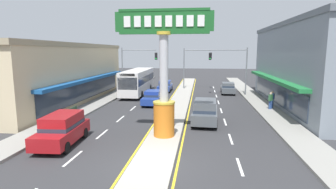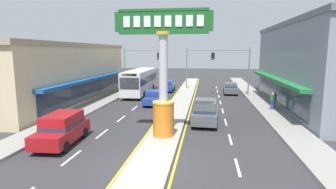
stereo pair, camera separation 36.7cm
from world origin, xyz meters
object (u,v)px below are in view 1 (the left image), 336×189
Objects in this scene: suv_near_left_lane at (205,111)px; sedan_kerb_right at (153,97)px; storefront_right at (328,66)px; traffic_light_right_side at (233,63)px; traffic_light_median_far at (194,62)px; pedestrian_near_kerb at (271,100)px; traffic_light_left_side at (135,63)px; sedan_near_right_lane at (165,86)px; district_sign at (164,81)px; storefront_left at (47,73)px; sedan_mid_left_lane at (228,88)px; bus_far_right_lane at (138,80)px; pedestrian_far_side at (272,98)px; street_bench at (71,112)px; suv_far_left_oncoming at (62,129)px.

suv_near_left_lane reaches higher than sedan_kerb_right.
storefront_right reaches higher than traffic_light_right_side.
traffic_light_median_far is 16.57m from pedestrian_near_kerb.
pedestrian_near_kerb is at bearing -29.14° from traffic_light_left_side.
sedan_near_right_lane is 2.64× the size of pedestrian_near_kerb.
sedan_near_right_lane is at bearing 97.33° from district_sign.
sedan_kerb_right is at bearing -178.42° from storefront_right.
storefront_left is at bearing -143.20° from traffic_light_median_far.
traffic_light_right_side reaches higher than sedan_near_right_lane.
traffic_light_median_far reaches higher than sedan_mid_left_lane.
storefront_left is 11.27m from bus_far_right_lane.
storefront_left is 30.03m from storefront_right.
bus_far_right_lane is at bearing 108.32° from district_sign.
traffic_light_left_side reaches higher than pedestrian_far_side.
pedestrian_far_side reaches higher than sedan_near_right_lane.
pedestrian_far_side is (17.83, 6.32, 0.48)m from street_bench.
pedestrian_far_side is (15.73, -7.95, -3.12)m from traffic_light_left_side.
sedan_kerb_right is (-2.75, 11.25, -3.02)m from district_sign.
traffic_light_median_far is 16.15m from pedestrian_far_side.
bus_far_right_lane is at bearing 162.76° from storefront_right.
street_bench is at bearing -127.45° from sedan_kerb_right.
storefront_left is 22.38m from traffic_light_right_side.
traffic_light_median_far is at bearing 74.13° from suv_far_left_oncoming.
sedan_mid_left_lane is (-8.96, 8.40, -3.50)m from storefront_right.
suv_near_left_lane and suv_far_left_oncoming have the same top height.
district_sign is 1.89× the size of sedan_kerb_right.
traffic_light_left_side is 13.02m from sedan_mid_left_lane.
storefront_left is 12.51m from sedan_kerb_right.
sedan_near_right_lane is at bearing -149.33° from traffic_light_median_far.
storefront_left is 15.89m from sedan_near_right_lane.
traffic_light_median_far is 1.44× the size of sedan_near_right_lane.
sedan_mid_left_lane is 2.68× the size of pedestrian_near_kerb.
suv_near_left_lane is (1.46, -19.76, -3.21)m from traffic_light_median_far.
storefront_left is 14.66× the size of pedestrian_far_side.
traffic_light_left_side is 1.42× the size of sedan_mid_left_lane.
district_sign is 1.91× the size of sedan_near_right_lane.
bus_far_right_lane is (-12.39, 0.03, -2.38)m from traffic_light_right_side.
suv_far_left_oncoming is at bearing -90.01° from bus_far_right_lane.
sedan_kerb_right is 11.98m from pedestrian_near_kerb.
pedestrian_far_side is at bearing 38.32° from suv_far_left_oncoming.
sedan_near_right_lane and sedan_mid_left_lane have the same top height.
pedestrian_near_kerb is at bearing 37.33° from suv_far_left_oncoming.
sedan_kerb_right is at bearing -142.39° from traffic_light_right_side.
traffic_light_left_side reaches higher than sedan_mid_left_lane.
sedan_kerb_right is at bearing -64.84° from bus_far_right_lane.
sedan_mid_left_lane is 25.30m from suv_far_left_oncoming.
storefront_right is 6.64m from pedestrian_far_side.
sedan_mid_left_lane is (4.76, -3.64, -3.41)m from traffic_light_median_far.
pedestrian_near_kerb is (15.15, 11.56, 0.12)m from suv_far_left_oncoming.
bus_far_right_lane is at bearing 152.24° from pedestrian_far_side.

